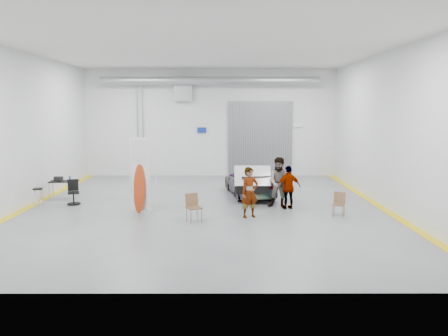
{
  "coord_description": "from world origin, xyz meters",
  "views": [
    {
      "loc": [
        0.72,
        -16.64,
        3.83
      ],
      "look_at": [
        0.74,
        0.28,
        1.5
      ],
      "focal_mm": 35.0,
      "sensor_mm": 36.0,
      "label": 1
    }
  ],
  "objects_px": {
    "sedan_car": "(250,182)",
    "person_a": "(250,192)",
    "person_c": "(289,187)",
    "folding_chair_far": "(338,209)",
    "surfboard_display": "(142,181)",
    "shop_stool": "(38,198)",
    "office_chair": "(74,194)",
    "folding_chair_near": "(194,213)",
    "person_b": "(280,183)",
    "work_table": "(62,181)"
  },
  "relations": [
    {
      "from": "folding_chair_near",
      "to": "work_table",
      "type": "relative_size",
      "value": 0.78
    },
    {
      "from": "surfboard_display",
      "to": "office_chair",
      "type": "xyz_separation_m",
      "value": [
        -3.03,
        1.53,
        -0.77
      ]
    },
    {
      "from": "office_chair",
      "to": "folding_chair_near",
      "type": "bearing_deg",
      "value": -49.38
    },
    {
      "from": "surfboard_display",
      "to": "shop_stool",
      "type": "xyz_separation_m",
      "value": [
        -4.2,
        0.9,
        -0.81
      ]
    },
    {
      "from": "surfboard_display",
      "to": "work_table",
      "type": "distance_m",
      "value": 4.81
    },
    {
      "from": "folding_chair_near",
      "to": "shop_stool",
      "type": "xyz_separation_m",
      "value": [
        -6.17,
        2.14,
        0.08
      ]
    },
    {
      "from": "person_a",
      "to": "folding_chair_far",
      "type": "distance_m",
      "value": 3.23
    },
    {
      "from": "surfboard_display",
      "to": "shop_stool",
      "type": "relative_size",
      "value": 3.85
    },
    {
      "from": "sedan_car",
      "to": "person_a",
      "type": "xyz_separation_m",
      "value": [
        -0.24,
        -3.94,
        0.28
      ]
    },
    {
      "from": "sedan_car",
      "to": "office_chair",
      "type": "relative_size",
      "value": 4.33
    },
    {
      "from": "person_c",
      "to": "folding_chair_far",
      "type": "relative_size",
      "value": 1.95
    },
    {
      "from": "office_chair",
      "to": "person_a",
      "type": "bearing_deg",
      "value": -37.59
    },
    {
      "from": "person_c",
      "to": "person_a",
      "type": "bearing_deg",
      "value": 24.09
    },
    {
      "from": "person_a",
      "to": "person_b",
      "type": "height_order",
      "value": "person_b"
    },
    {
      "from": "sedan_car",
      "to": "work_table",
      "type": "distance_m",
      "value": 8.07
    },
    {
      "from": "person_b",
      "to": "surfboard_display",
      "type": "xyz_separation_m",
      "value": [
        -5.15,
        -0.91,
        0.21
      ]
    },
    {
      "from": "sedan_car",
      "to": "person_a",
      "type": "relative_size",
      "value": 2.36
    },
    {
      "from": "person_b",
      "to": "person_c",
      "type": "relative_size",
      "value": 1.18
    },
    {
      "from": "surfboard_display",
      "to": "folding_chair_far",
      "type": "xyz_separation_m",
      "value": [
        7.05,
        -0.5,
        -0.93
      ]
    },
    {
      "from": "person_b",
      "to": "person_c",
      "type": "height_order",
      "value": "person_b"
    },
    {
      "from": "person_c",
      "to": "folding_chair_far",
      "type": "height_order",
      "value": "person_c"
    },
    {
      "from": "person_a",
      "to": "folding_chair_near",
      "type": "distance_m",
      "value": 2.1
    },
    {
      "from": "folding_chair_far",
      "to": "person_a",
      "type": "bearing_deg",
      "value": -155.39
    },
    {
      "from": "sedan_car",
      "to": "person_c",
      "type": "bearing_deg",
      "value": 108.02
    },
    {
      "from": "person_b",
      "to": "folding_chair_near",
      "type": "bearing_deg",
      "value": -134.86
    },
    {
      "from": "person_c",
      "to": "sedan_car",
      "type": "bearing_deg",
      "value": -79.01
    },
    {
      "from": "work_table",
      "to": "surfboard_display",
      "type": "bearing_deg",
      "value": -35.01
    },
    {
      "from": "surfboard_display",
      "to": "folding_chair_near",
      "type": "relative_size",
      "value": 3.09
    },
    {
      "from": "person_b",
      "to": "folding_chair_near",
      "type": "height_order",
      "value": "person_b"
    },
    {
      "from": "sedan_car",
      "to": "surfboard_display",
      "type": "distance_m",
      "value": 5.33
    },
    {
      "from": "folding_chair_near",
      "to": "work_table",
      "type": "bearing_deg",
      "value": 119.01
    },
    {
      "from": "surfboard_display",
      "to": "work_table",
      "type": "bearing_deg",
      "value": 166.85
    },
    {
      "from": "person_b",
      "to": "surfboard_display",
      "type": "relative_size",
      "value": 0.67
    },
    {
      "from": "folding_chair_far",
      "to": "office_chair",
      "type": "xyz_separation_m",
      "value": [
        -10.08,
        2.03,
        0.16
      ]
    },
    {
      "from": "sedan_car",
      "to": "person_a",
      "type": "distance_m",
      "value": 3.96
    },
    {
      "from": "person_c",
      "to": "work_table",
      "type": "height_order",
      "value": "person_c"
    },
    {
      "from": "person_a",
      "to": "shop_stool",
      "type": "bearing_deg",
      "value": 145.5
    },
    {
      "from": "sedan_car",
      "to": "folding_chair_near",
      "type": "bearing_deg",
      "value": 56.02
    },
    {
      "from": "surfboard_display",
      "to": "folding_chair_far",
      "type": "distance_m",
      "value": 7.13
    },
    {
      "from": "surfboard_display",
      "to": "folding_chair_near",
      "type": "distance_m",
      "value": 2.49
    },
    {
      "from": "folding_chair_near",
      "to": "work_table",
      "type": "distance_m",
      "value": 7.13
    },
    {
      "from": "person_a",
      "to": "work_table",
      "type": "bearing_deg",
      "value": 132.78
    },
    {
      "from": "folding_chair_near",
      "to": "shop_stool",
      "type": "height_order",
      "value": "folding_chair_near"
    },
    {
      "from": "person_c",
      "to": "folding_chair_near",
      "type": "xyz_separation_m",
      "value": [
        -3.48,
        -1.94,
        -0.53
      ]
    },
    {
      "from": "person_a",
      "to": "surfboard_display",
      "type": "height_order",
      "value": "surfboard_display"
    },
    {
      "from": "folding_chair_near",
      "to": "person_a",
      "type": "bearing_deg",
      "value": -8.71
    },
    {
      "from": "folding_chair_far",
      "to": "work_table",
      "type": "height_order",
      "value": "work_table"
    },
    {
      "from": "sedan_car",
      "to": "person_c",
      "type": "height_order",
      "value": "person_c"
    },
    {
      "from": "sedan_car",
      "to": "office_chair",
      "type": "xyz_separation_m",
      "value": [
        -7.15,
        -1.8,
        -0.18
      ]
    },
    {
      "from": "sedan_car",
      "to": "person_c",
      "type": "relative_size",
      "value": 2.54
    }
  ]
}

